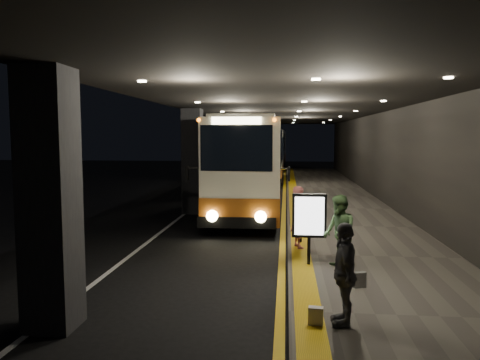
{
  "coord_description": "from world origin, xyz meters",
  "views": [
    {
      "loc": [
        2.43,
        -15.4,
        3.27
      ],
      "look_at": [
        0.79,
        1.17,
        1.7
      ],
      "focal_mm": 35.0,
      "sensor_mm": 36.0,
      "label": 1
    }
  ],
  "objects_px": {
    "coach_main": "(251,168)",
    "info_sign": "(309,217)",
    "passenger_waiting_grey": "(344,274)",
    "stanchion_post": "(301,225)",
    "bag_polka": "(359,280)",
    "bag_plain": "(316,316)",
    "coach_second": "(267,158)",
    "coach_third": "(272,150)",
    "passenger_boarding": "(299,217)",
    "passenger_waiting_green": "(339,233)"
  },
  "relations": [
    {
      "from": "coach_main",
      "to": "passenger_waiting_grey",
      "type": "height_order",
      "value": "coach_main"
    },
    {
      "from": "coach_main",
      "to": "info_sign",
      "type": "relative_size",
      "value": 7.16
    },
    {
      "from": "coach_main",
      "to": "bag_plain",
      "type": "xyz_separation_m",
      "value": [
        2.05,
        -12.91,
        -1.55
      ]
    },
    {
      "from": "passenger_waiting_green",
      "to": "coach_third",
      "type": "bearing_deg",
      "value": 171.92
    },
    {
      "from": "passenger_waiting_grey",
      "to": "bag_plain",
      "type": "height_order",
      "value": "passenger_waiting_grey"
    },
    {
      "from": "bag_polka",
      "to": "info_sign",
      "type": "height_order",
      "value": "info_sign"
    },
    {
      "from": "coach_main",
      "to": "stanchion_post",
      "type": "distance_m",
      "value": 7.26
    },
    {
      "from": "passenger_waiting_grey",
      "to": "stanchion_post",
      "type": "distance_m",
      "value": 5.97
    },
    {
      "from": "coach_main",
      "to": "bag_polka",
      "type": "height_order",
      "value": "coach_main"
    },
    {
      "from": "coach_third",
      "to": "passenger_waiting_green",
      "type": "relative_size",
      "value": 6.83
    },
    {
      "from": "coach_second",
      "to": "stanchion_post",
      "type": "relative_size",
      "value": 10.57
    },
    {
      "from": "coach_second",
      "to": "coach_third",
      "type": "relative_size",
      "value": 0.92
    },
    {
      "from": "coach_main",
      "to": "coach_second",
      "type": "distance_m",
      "value": 13.54
    },
    {
      "from": "coach_main",
      "to": "coach_second",
      "type": "height_order",
      "value": "coach_main"
    },
    {
      "from": "coach_second",
      "to": "coach_third",
      "type": "height_order",
      "value": "coach_third"
    },
    {
      "from": "passenger_waiting_grey",
      "to": "bag_plain",
      "type": "relative_size",
      "value": 5.66
    },
    {
      "from": "passenger_boarding",
      "to": "coach_main",
      "type": "bearing_deg",
      "value": -3.72
    },
    {
      "from": "coach_main",
      "to": "passenger_boarding",
      "type": "height_order",
      "value": "coach_main"
    },
    {
      "from": "passenger_boarding",
      "to": "passenger_waiting_green",
      "type": "bearing_deg",
      "value": -175.84
    },
    {
      "from": "info_sign",
      "to": "passenger_waiting_grey",
      "type": "bearing_deg",
      "value": -83.32
    },
    {
      "from": "passenger_boarding",
      "to": "passenger_waiting_grey",
      "type": "height_order",
      "value": "passenger_boarding"
    },
    {
      "from": "coach_main",
      "to": "passenger_waiting_green",
      "type": "xyz_separation_m",
      "value": [
        2.77,
        -9.66,
        -0.82
      ]
    },
    {
      "from": "passenger_boarding",
      "to": "info_sign",
      "type": "xyz_separation_m",
      "value": [
        0.2,
        -1.73,
        0.3
      ]
    },
    {
      "from": "stanchion_post",
      "to": "passenger_waiting_grey",
      "type": "bearing_deg",
      "value": -84.99
    },
    {
      "from": "bag_plain",
      "to": "stanchion_post",
      "type": "xyz_separation_m",
      "value": [
        -0.06,
        6.03,
        0.38
      ]
    },
    {
      "from": "coach_second",
      "to": "passenger_boarding",
      "type": "distance_m",
      "value": 21.15
    },
    {
      "from": "bag_polka",
      "to": "stanchion_post",
      "type": "height_order",
      "value": "stanchion_post"
    },
    {
      "from": "coach_main",
      "to": "passenger_boarding",
      "type": "bearing_deg",
      "value": -76.61
    },
    {
      "from": "passenger_waiting_grey",
      "to": "info_sign",
      "type": "relative_size",
      "value": 0.99
    },
    {
      "from": "passenger_boarding",
      "to": "bag_polka",
      "type": "bearing_deg",
      "value": -178.88
    },
    {
      "from": "passenger_waiting_green",
      "to": "passenger_waiting_grey",
      "type": "relative_size",
      "value": 1.03
    },
    {
      "from": "bag_plain",
      "to": "info_sign",
      "type": "bearing_deg",
      "value": 89.1
    },
    {
      "from": "passenger_waiting_grey",
      "to": "coach_main",
      "type": "bearing_deg",
      "value": -169.85
    },
    {
      "from": "coach_second",
      "to": "passenger_waiting_grey",
      "type": "bearing_deg",
      "value": -84.52
    },
    {
      "from": "coach_second",
      "to": "passenger_waiting_green",
      "type": "distance_m",
      "value": 23.36
    },
    {
      "from": "coach_second",
      "to": "bag_polka",
      "type": "distance_m",
      "value": 24.63
    },
    {
      "from": "coach_main",
      "to": "passenger_waiting_grey",
      "type": "bearing_deg",
      "value": -79.73
    },
    {
      "from": "passenger_waiting_green",
      "to": "info_sign",
      "type": "distance_m",
      "value": 0.83
    },
    {
      "from": "bag_polka",
      "to": "stanchion_post",
      "type": "distance_m",
      "value": 4.16
    },
    {
      "from": "coach_third",
      "to": "bag_polka",
      "type": "bearing_deg",
      "value": -84.53
    },
    {
      "from": "coach_second",
      "to": "passenger_boarding",
      "type": "bearing_deg",
      "value": -84.88
    },
    {
      "from": "passenger_waiting_green",
      "to": "info_sign",
      "type": "bearing_deg",
      "value": -133.56
    },
    {
      "from": "coach_main",
      "to": "coach_second",
      "type": "relative_size",
      "value": 1.12
    },
    {
      "from": "passenger_waiting_grey",
      "to": "stanchion_post",
      "type": "xyz_separation_m",
      "value": [
        -0.52,
        5.93,
        -0.33
      ]
    },
    {
      "from": "info_sign",
      "to": "passenger_boarding",
      "type": "bearing_deg",
      "value": 96.79
    },
    {
      "from": "coach_main",
      "to": "bag_polka",
      "type": "relative_size",
      "value": 38.49
    },
    {
      "from": "coach_main",
      "to": "stanchion_post",
      "type": "xyz_separation_m",
      "value": [
        1.99,
        -6.88,
        -1.18
      ]
    },
    {
      "from": "coach_third",
      "to": "passenger_boarding",
      "type": "distance_m",
      "value": 34.86
    },
    {
      "from": "coach_main",
      "to": "bag_polka",
      "type": "bearing_deg",
      "value": -75.09
    },
    {
      "from": "coach_third",
      "to": "stanchion_post",
      "type": "bearing_deg",
      "value": -85.81
    }
  ]
}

